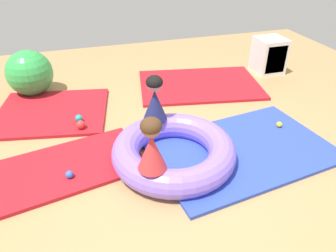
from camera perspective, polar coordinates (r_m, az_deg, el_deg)
The scene contains 14 objects.
ground_plane at distance 3.27m, azimuth 2.91°, elevation -6.63°, with size 8.00×8.00×0.00m, color tan.
gym_mat_center_rear at distance 3.50m, azimuth 13.12°, elevation -4.22°, with size 1.89×1.23×0.04m, color #2D47B7.
gym_mat_far_left at distance 3.34m, azimuth -18.49°, elevation -7.29°, with size 1.57×0.82×0.04m, color #B21923.
gym_mat_near_right at distance 4.87m, azimuth 5.69°, elevation 7.42°, with size 1.77×1.18×0.04m, color #B21923.
gym_mat_near_left at distance 4.37m, azimuth -20.16°, elevation 2.38°, with size 1.37×1.18×0.04m, color #B21923.
inflatable_cushion at distance 3.20m, azimuth 1.05°, elevation -4.52°, with size 1.25×1.25×0.28m, color #8466E0.
child_in_navy at distance 3.36m, azimuth -2.41°, elevation 5.02°, with size 0.36×0.36×0.50m.
child_in_red at distance 2.64m, azimuth -2.97°, elevation -3.41°, with size 0.34×0.34×0.50m.
play_ball_blue at distance 3.15m, azimuth -17.33°, elevation -8.33°, with size 0.07×0.07×0.07m, color blue.
play_ball_yellow at distance 3.96m, azimuth 19.40°, elevation 0.26°, with size 0.07×0.07×0.07m, color yellow.
play_ball_red at distance 3.84m, azimuth -15.44°, elevation 0.24°, with size 0.10×0.10×0.10m, color red.
play_ball_teal at distance 3.99m, azimuth -15.75°, elevation 1.34°, with size 0.09×0.09×0.09m, color teal.
exercise_ball_large at distance 4.89m, azimuth -23.66°, elevation 8.73°, with size 0.64×0.64×0.64m, color green.
storage_cube at distance 5.50m, azimuth 17.82°, elevation 11.93°, with size 0.44×0.44×0.56m.
Camera 1 is at (-0.90, -2.38, 2.06)m, focal length 33.86 mm.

